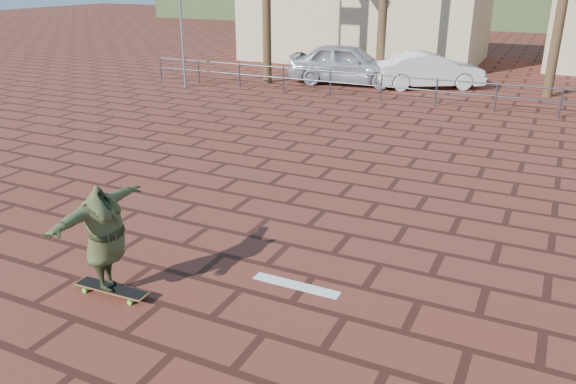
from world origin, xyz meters
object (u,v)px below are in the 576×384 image
object	(u,v)px
skateboarder	(105,238)
car_white	(429,70)
car_silver	(347,64)
longboard	(112,289)

from	to	relation	value
skateboarder	car_white	distance (m)	17.96
car_silver	car_white	size ratio (longest dim) A/B	1.13
longboard	car_white	size ratio (longest dim) A/B	0.28
car_silver	car_white	world-z (taller)	car_silver
skateboarder	car_silver	bearing A→B (deg)	4.21
car_silver	skateboarder	bearing A→B (deg)	-179.07
skateboarder	car_white	xyz separation A→B (m)	(0.65, 17.95, -0.21)
longboard	car_white	bearing A→B (deg)	85.43
longboard	car_silver	world-z (taller)	car_silver
longboard	car_silver	xyz separation A→B (m)	(-2.68, 17.35, 0.74)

